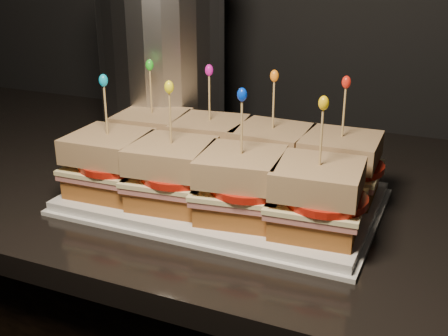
% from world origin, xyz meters
% --- Properties ---
extents(granite_slab, '(2.15, 0.69, 0.03)m').
position_xyz_m(granite_slab, '(0.12, 1.66, 0.89)').
color(granite_slab, black).
rests_on(granite_slab, cabinet).
extents(platter, '(0.42, 0.26, 0.02)m').
position_xyz_m(platter, '(-0.08, 1.56, 0.91)').
color(platter, white).
rests_on(platter, granite_slab).
extents(platter_rim, '(0.43, 0.27, 0.01)m').
position_xyz_m(platter_rim, '(-0.08, 1.56, 0.91)').
color(platter_rim, white).
rests_on(platter_rim, granite_slab).
extents(sandwich_0_bread_bot, '(0.11, 0.11, 0.03)m').
position_xyz_m(sandwich_0_bread_bot, '(-0.22, 1.62, 0.93)').
color(sandwich_0_bread_bot, brown).
rests_on(sandwich_0_bread_bot, platter).
extents(sandwich_0_ham, '(0.12, 0.11, 0.01)m').
position_xyz_m(sandwich_0_ham, '(-0.22, 1.62, 0.95)').
color(sandwich_0_ham, '#BD6C63').
rests_on(sandwich_0_ham, sandwich_0_bread_bot).
extents(sandwich_0_cheese, '(0.12, 0.12, 0.01)m').
position_xyz_m(sandwich_0_cheese, '(-0.22, 1.62, 0.96)').
color(sandwich_0_cheese, '#FFF0AB').
rests_on(sandwich_0_cheese, sandwich_0_ham).
extents(sandwich_0_tomato, '(0.10, 0.10, 0.01)m').
position_xyz_m(sandwich_0_tomato, '(-0.21, 1.61, 0.97)').
color(sandwich_0_tomato, red).
rests_on(sandwich_0_tomato, sandwich_0_cheese).
extents(sandwich_0_bread_top, '(0.11, 0.11, 0.03)m').
position_xyz_m(sandwich_0_bread_top, '(-0.22, 1.62, 0.99)').
color(sandwich_0_bread_top, brown).
rests_on(sandwich_0_bread_top, sandwich_0_tomato).
extents(sandwich_0_pick, '(0.00, 0.00, 0.09)m').
position_xyz_m(sandwich_0_pick, '(-0.22, 1.62, 1.04)').
color(sandwich_0_pick, tan).
rests_on(sandwich_0_pick, sandwich_0_bread_top).
extents(sandwich_0_frill, '(0.01, 0.01, 0.02)m').
position_xyz_m(sandwich_0_frill, '(-0.22, 1.62, 1.08)').
color(sandwich_0_frill, green).
rests_on(sandwich_0_frill, sandwich_0_pick).
extents(sandwich_1_bread_bot, '(0.11, 0.11, 0.03)m').
position_xyz_m(sandwich_1_bread_bot, '(-0.13, 1.62, 0.93)').
color(sandwich_1_bread_bot, brown).
rests_on(sandwich_1_bread_bot, platter).
extents(sandwich_1_ham, '(0.12, 0.12, 0.01)m').
position_xyz_m(sandwich_1_ham, '(-0.13, 1.62, 0.95)').
color(sandwich_1_ham, '#BD6C63').
rests_on(sandwich_1_ham, sandwich_1_bread_bot).
extents(sandwich_1_cheese, '(0.12, 0.12, 0.01)m').
position_xyz_m(sandwich_1_cheese, '(-0.13, 1.62, 0.96)').
color(sandwich_1_cheese, '#FFF0AB').
rests_on(sandwich_1_cheese, sandwich_1_ham).
extents(sandwich_1_tomato, '(0.10, 0.10, 0.01)m').
position_xyz_m(sandwich_1_tomato, '(-0.11, 1.61, 0.97)').
color(sandwich_1_tomato, red).
rests_on(sandwich_1_tomato, sandwich_1_cheese).
extents(sandwich_1_bread_top, '(0.11, 0.11, 0.03)m').
position_xyz_m(sandwich_1_bread_top, '(-0.13, 1.62, 0.99)').
color(sandwich_1_bread_top, brown).
rests_on(sandwich_1_bread_top, sandwich_1_tomato).
extents(sandwich_1_pick, '(0.00, 0.00, 0.09)m').
position_xyz_m(sandwich_1_pick, '(-0.13, 1.62, 1.04)').
color(sandwich_1_pick, tan).
rests_on(sandwich_1_pick, sandwich_1_bread_top).
extents(sandwich_1_frill, '(0.01, 0.01, 0.02)m').
position_xyz_m(sandwich_1_frill, '(-0.13, 1.62, 1.08)').
color(sandwich_1_frill, '#D1129C').
rests_on(sandwich_1_frill, sandwich_1_pick).
extents(sandwich_2_bread_bot, '(0.10, 0.10, 0.03)m').
position_xyz_m(sandwich_2_bread_bot, '(-0.03, 1.62, 0.93)').
color(sandwich_2_bread_bot, brown).
rests_on(sandwich_2_bread_bot, platter).
extents(sandwich_2_ham, '(0.11, 0.11, 0.01)m').
position_xyz_m(sandwich_2_ham, '(-0.03, 1.62, 0.95)').
color(sandwich_2_ham, '#BD6C63').
rests_on(sandwich_2_ham, sandwich_2_bread_bot).
extents(sandwich_2_cheese, '(0.12, 0.11, 0.01)m').
position_xyz_m(sandwich_2_cheese, '(-0.03, 1.62, 0.96)').
color(sandwich_2_cheese, '#FFF0AB').
rests_on(sandwich_2_cheese, sandwich_2_ham).
extents(sandwich_2_tomato, '(0.10, 0.10, 0.01)m').
position_xyz_m(sandwich_2_tomato, '(-0.01, 1.61, 0.97)').
color(sandwich_2_tomato, red).
rests_on(sandwich_2_tomato, sandwich_2_cheese).
extents(sandwich_2_bread_top, '(0.11, 0.11, 0.03)m').
position_xyz_m(sandwich_2_bread_top, '(-0.03, 1.62, 0.99)').
color(sandwich_2_bread_top, brown).
rests_on(sandwich_2_bread_top, sandwich_2_tomato).
extents(sandwich_2_pick, '(0.00, 0.00, 0.09)m').
position_xyz_m(sandwich_2_pick, '(-0.03, 1.62, 1.04)').
color(sandwich_2_pick, tan).
rests_on(sandwich_2_pick, sandwich_2_bread_top).
extents(sandwich_2_frill, '(0.01, 0.01, 0.02)m').
position_xyz_m(sandwich_2_frill, '(-0.03, 1.62, 1.08)').
color(sandwich_2_frill, orange).
rests_on(sandwich_2_frill, sandwich_2_pick).
extents(sandwich_3_bread_bot, '(0.10, 0.10, 0.03)m').
position_xyz_m(sandwich_3_bread_bot, '(0.07, 1.62, 0.93)').
color(sandwich_3_bread_bot, brown).
rests_on(sandwich_3_bread_bot, platter).
extents(sandwich_3_ham, '(0.11, 0.11, 0.01)m').
position_xyz_m(sandwich_3_ham, '(0.07, 1.62, 0.95)').
color(sandwich_3_ham, '#BD6C63').
rests_on(sandwich_3_ham, sandwich_3_bread_bot).
extents(sandwich_3_cheese, '(0.11, 0.11, 0.01)m').
position_xyz_m(sandwich_3_cheese, '(0.07, 1.62, 0.96)').
color(sandwich_3_cheese, '#FFF0AB').
rests_on(sandwich_3_cheese, sandwich_3_ham).
extents(sandwich_3_tomato, '(0.10, 0.10, 0.01)m').
position_xyz_m(sandwich_3_tomato, '(0.09, 1.61, 0.97)').
color(sandwich_3_tomato, red).
rests_on(sandwich_3_tomato, sandwich_3_cheese).
extents(sandwich_3_bread_top, '(0.10, 0.10, 0.03)m').
position_xyz_m(sandwich_3_bread_top, '(0.07, 1.62, 0.99)').
color(sandwich_3_bread_top, brown).
rests_on(sandwich_3_bread_top, sandwich_3_tomato).
extents(sandwich_3_pick, '(0.00, 0.00, 0.09)m').
position_xyz_m(sandwich_3_pick, '(0.07, 1.62, 1.04)').
color(sandwich_3_pick, tan).
rests_on(sandwich_3_pick, sandwich_3_bread_top).
extents(sandwich_3_frill, '(0.01, 0.01, 0.02)m').
position_xyz_m(sandwich_3_frill, '(0.07, 1.62, 1.08)').
color(sandwich_3_frill, red).
rests_on(sandwich_3_frill, sandwich_3_pick).
extents(sandwich_4_bread_bot, '(0.10, 0.10, 0.03)m').
position_xyz_m(sandwich_4_bread_bot, '(-0.22, 1.50, 0.93)').
color(sandwich_4_bread_bot, brown).
rests_on(sandwich_4_bread_bot, platter).
extents(sandwich_4_ham, '(0.11, 0.11, 0.01)m').
position_xyz_m(sandwich_4_ham, '(-0.22, 1.50, 0.95)').
color(sandwich_4_ham, '#BD6C63').
rests_on(sandwich_4_ham, sandwich_4_bread_bot).
extents(sandwich_4_cheese, '(0.11, 0.11, 0.01)m').
position_xyz_m(sandwich_4_cheese, '(-0.22, 1.50, 0.96)').
color(sandwich_4_cheese, '#FFF0AB').
rests_on(sandwich_4_cheese, sandwich_4_ham).
extents(sandwich_4_tomato, '(0.10, 0.10, 0.01)m').
position_xyz_m(sandwich_4_tomato, '(-0.21, 1.49, 0.97)').
color(sandwich_4_tomato, red).
rests_on(sandwich_4_tomato, sandwich_4_cheese).
extents(sandwich_4_bread_top, '(0.10, 0.10, 0.03)m').
position_xyz_m(sandwich_4_bread_top, '(-0.22, 1.50, 0.99)').
color(sandwich_4_bread_top, brown).
rests_on(sandwich_4_bread_top, sandwich_4_tomato).
extents(sandwich_4_pick, '(0.00, 0.00, 0.09)m').
position_xyz_m(sandwich_4_pick, '(-0.22, 1.50, 1.04)').
color(sandwich_4_pick, tan).
rests_on(sandwich_4_pick, sandwich_4_bread_top).
extents(sandwich_4_frill, '(0.01, 0.01, 0.02)m').
position_xyz_m(sandwich_4_frill, '(-0.22, 1.50, 1.08)').
color(sandwich_4_frill, '#0BA4C9').
rests_on(sandwich_4_frill, sandwich_4_pick).
extents(sandwich_5_bread_bot, '(0.11, 0.11, 0.03)m').
position_xyz_m(sandwich_5_bread_bot, '(-0.13, 1.50, 0.93)').
color(sandwich_5_bread_bot, brown).
rests_on(sandwich_5_bread_bot, platter).
extents(sandwich_5_ham, '(0.12, 0.11, 0.01)m').
position_xyz_m(sandwich_5_ham, '(-0.13, 1.50, 0.95)').
color(sandwich_5_ham, '#BD6C63').
rests_on(sandwich_5_ham, sandwich_5_bread_bot).
extents(sandwich_5_cheese, '(0.12, 0.12, 0.01)m').
position_xyz_m(sandwich_5_cheese, '(-0.13, 1.50, 0.96)').
color(sandwich_5_cheese, '#FFF0AB').
rests_on(sandwich_5_cheese, sandwich_5_ham).
extents(sandwich_5_tomato, '(0.10, 0.10, 0.01)m').
position_xyz_m(sandwich_5_tomato, '(-0.11, 1.49, 0.97)').
color(sandwich_5_tomato, red).
rests_on(sandwich_5_tomato, sandwich_5_cheese).
extents(sandwich_5_bread_top, '(0.11, 0.11, 0.03)m').
position_xyz_m(sandwich_5_bread_top, '(-0.13, 1.50, 0.99)').
color(sandwich_5_bread_top, brown).
rests_on(sandwich_5_bread_top, sandwich_5_tomato).
extents(sandwich_5_pick, '(0.00, 0.00, 0.09)m').
position_xyz_m(sandwich_5_pick, '(-0.13, 1.50, 1.04)').
color(sandwich_5_pick, tan).
rests_on(sandwich_5_pick, sandwich_5_bread_top).
extents(sandwich_5_frill, '(0.01, 0.01, 0.02)m').
position_xyz_m(sandwich_5_frill, '(-0.13, 1.50, 1.08)').
color(sandwich_5_frill, yellow).
rests_on(sandwich_5_frill, sandwich_5_pick).
extents(sandwich_6_bread_bot, '(0.11, 0.11, 0.03)m').
position_xyz_m(sandwich_6_bread_bot, '(-0.03, 1.50, 0.93)').
color(sandwich_6_bread_bot, brown).
rests_on(sandwich_6_bread_bot, platter).
extents(sandwich_6_ham, '(0.12, 0.12, 0.01)m').
position_xyz_m(sandwich_6_ham, '(-0.03, 1.50, 0.95)').
color(sandwich_6_ham, '#BD6C63').
rests_on(sandwich_6_ham, sandwich_6_bread_bot).
extents(sandwich_6_cheese, '(0.12, 0.12, 0.01)m').
position_xyz_m(sandwich_6_cheese, '(-0.03, 1.50, 0.96)').
color(sandwich_6_cheese, '#FFF0AB').
rests_on(sandwich_6_cheese, sandwich_6_ham).
extents(sandwich_6_tomato, '(0.10, 0.10, 0.01)m').
position_xyz_m(sandwich_6_tomato, '(-0.01, 1.49, 0.97)').
color(sandwich_6_tomato, red).
rests_on(sandwich_6_tomato, sandwich_6_cheese).
extents(sandwich_6_bread_top, '(0.11, 0.11, 0.03)m').
position_xyz_m(sandwich_6_bread_top, '(-0.03, 1.50, 0.99)').
color(sandwich_6_bread_top, brown).
rests_on(sandwich_6_bread_top, sandwich_6_tomato).
extents(sandwich_6_pick, '(0.00, 0.00, 0.09)m').
position_xyz_m(sandwich_6_pick, '(-0.03, 1.50, 1.04)').
color(sandwich_6_pick, tan).
rests_on(sandwich_6_pick, sandwich_6_bread_top).
extents(sandwich_6_frill, '(0.01, 0.01, 0.02)m').
position_xyz_m(sandwich_6_frill, '(-0.03, 1.50, 1.08)').
color(sandwich_6_frill, '#0431D7').
rests_on(sandwich_6_frill, sandwich_6_pick).
extents(sandwich_7_bread_bot, '(0.11, 0.11, 0.03)m').
position_xyz_m(sandwich_7_bread_bot, '(0.07, 1.50, 0.93)').
color(sandwich_7_bread_bot, brown).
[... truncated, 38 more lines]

